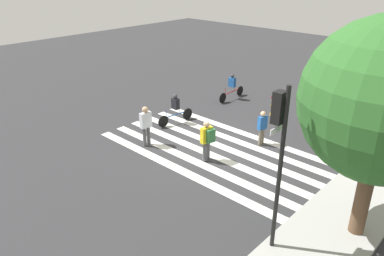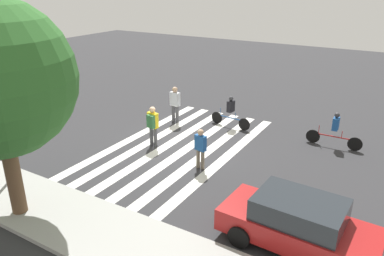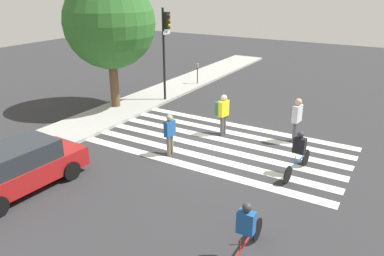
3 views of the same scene
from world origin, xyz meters
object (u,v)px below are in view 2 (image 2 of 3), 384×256
cyclist_mid_street (231,110)px  pedestrian_adult_yellow_jacket (200,147)px  cyclist_near_curb (335,128)px  car_parked_dark_suv (298,223)px  traffic_light (4,85)px  pedestrian_adult_blue_shirt (175,103)px  pedestrian_adult_tall_backpack (153,123)px

cyclist_mid_street → pedestrian_adult_yellow_jacket: bearing=107.6°
cyclist_mid_street → cyclist_near_curb: (-4.89, -0.14, -0.00)m
cyclist_near_curb → car_parked_dark_suv: 7.42m
cyclist_mid_street → cyclist_near_curb: same height
car_parked_dark_suv → cyclist_mid_street: bearing=-50.4°
traffic_light → cyclist_mid_street: (-4.64, -8.49, -2.60)m
pedestrian_adult_blue_shirt → car_parked_dark_suv: pedestrian_adult_blue_shirt is taller
traffic_light → cyclist_near_curb: bearing=-137.8°
pedestrian_adult_blue_shirt → cyclist_mid_street: pedestrian_adult_blue_shirt is taller
cyclist_near_curb → pedestrian_adult_yellow_jacket: bearing=48.8°
pedestrian_adult_yellow_jacket → pedestrian_adult_tall_backpack: pedestrian_adult_tall_backpack is taller
traffic_light → pedestrian_adult_blue_shirt: traffic_light is taller
pedestrian_adult_blue_shirt → car_parked_dark_suv: 10.34m
pedestrian_adult_tall_backpack → car_parked_dark_suv: bearing=-13.9°
pedestrian_adult_yellow_jacket → cyclist_mid_street: pedestrian_adult_yellow_jacket is taller
pedestrian_adult_blue_shirt → cyclist_mid_street: size_ratio=0.85×
pedestrian_adult_tall_backpack → cyclist_near_curb: pedestrian_adult_tall_backpack is taller
pedestrian_adult_blue_shirt → pedestrian_adult_yellow_jacket: size_ratio=1.15×
pedestrian_adult_yellow_jacket → cyclist_mid_street: size_ratio=0.74×
pedestrian_adult_yellow_jacket → cyclist_mid_street: (0.91, -4.59, -0.05)m
cyclist_mid_street → car_parked_dark_suv: size_ratio=0.52×
pedestrian_adult_tall_backpack → cyclist_near_curb: 7.88m
traffic_light → pedestrian_adult_tall_backpack: traffic_light is taller
pedestrian_adult_tall_backpack → pedestrian_adult_blue_shirt: bearing=115.9°
pedestrian_adult_tall_backpack → car_parked_dark_suv: 8.13m
pedestrian_adult_yellow_jacket → cyclist_near_curb: 6.19m
pedestrian_adult_blue_shirt → pedestrian_adult_tall_backpack: size_ratio=1.05×
pedestrian_adult_blue_shirt → cyclist_near_curb: 7.65m
traffic_light → car_parked_dark_suv: traffic_light is taller
pedestrian_adult_blue_shirt → pedestrian_adult_yellow_jacket: 5.19m
pedestrian_adult_blue_shirt → car_parked_dark_suv: (-8.11, 6.40, -0.30)m
cyclist_mid_street → cyclist_near_curb: 4.90m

